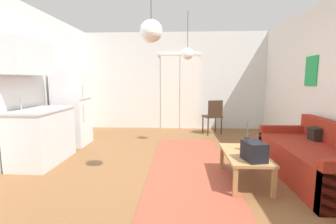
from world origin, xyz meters
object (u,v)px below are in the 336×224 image
Objects in this scene: coffee_table at (245,157)px; bamboo_vase at (247,143)px; handbag at (254,151)px; pendant_lamp_near at (151,31)px; accent_chair at (213,115)px; refrigerator at (72,108)px; pendant_lamp_far at (187,54)px; couch at (318,160)px.

coffee_table is 2.36× the size of bamboo_vase.
pendant_lamp_near reaches higher than handbag.
pendant_lamp_near is (-1.19, -3.07, 1.45)m from accent_chair.
refrigerator reaches higher than bamboo_vase.
handbag is 0.38× the size of pendant_lamp_far.
handbag is at bearing -93.99° from bamboo_vase.
refrigerator is 2.97m from pendant_lamp_near.
handbag is at bearing -68.04° from pendant_lamp_far.
handbag is at bearing -84.49° from coffee_table.
refrigerator reaches higher than coffee_table.
accent_chair reaches higher than handbag.
bamboo_vase is at bearing 178.93° from couch.
coffee_table is 1.09× the size of pendant_lamp_far.
pendant_lamp_far is at bearing 114.67° from coffee_table.
coffee_table is (-1.03, -0.11, 0.07)m from couch.
accent_chair is (-0.06, 3.16, -0.02)m from handbag.
bamboo_vase is at bearing 14.84° from pendant_lamp_near.
handbag is (-1.00, -0.40, 0.24)m from couch.
accent_chair is at bearing 90.63° from coffee_table.
coffee_table is 3.62m from refrigerator.
pendant_lamp_far reaches higher than refrigerator.
handbag is 3.16m from accent_chair.
couch is 1.11m from handbag.
pendant_lamp_far reaches higher than bamboo_vase.
couch is 1.00m from bamboo_vase.
pendant_lamp_far is at bearing 43.96° from accent_chair.
refrigerator is 3.32m from accent_chair.
refrigerator is at bearing 158.75° from couch.
refrigerator is at bearing 3.09° from accent_chair.
pendant_lamp_near is (-1.25, 0.08, 1.43)m from handbag.
handbag is 0.40× the size of accent_chair.
handbag is at bearing -158.08° from couch.
pendant_lamp_near is at bearing -170.25° from coffee_table.
accent_chair is (-0.03, 2.86, 0.15)m from coffee_table.
coffee_table is at bearing 95.51° from handbag.
handbag is 0.22× the size of refrigerator.
pendant_lamp_far is at bearing 139.85° from couch.
coffee_table is at bearing -65.33° from pendant_lamp_far.
bamboo_vase is 0.42m from handbag.
pendant_lamp_near is 0.94× the size of pendant_lamp_far.
refrigerator is 1.81× the size of accent_chair.
couch is 2.81m from pendant_lamp_far.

